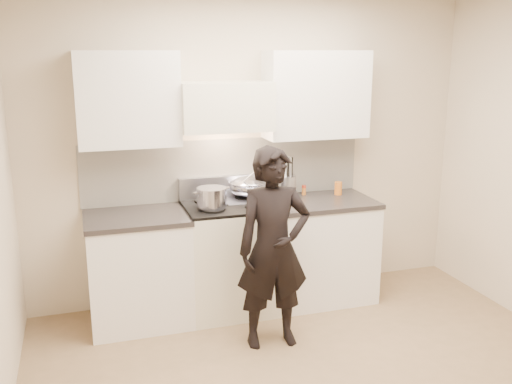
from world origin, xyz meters
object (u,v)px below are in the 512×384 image
stove (230,257)px  wok (248,186)px  utensil_crock (288,185)px  counter_right (319,249)px  person (274,248)px

stove → wok: wok is taller
wok → utensil_crock: 0.38m
counter_right → person: size_ratio=0.60×
wok → person: 0.87m
wok → person: person is taller
stove → counter_right: bearing=0.0°
stove → counter_right: stove is taller
person → utensil_crock: bearing=65.8°
counter_right → utensil_crock: bearing=146.7°
wok → person: (-0.05, -0.82, -0.28)m
counter_right → utensil_crock: utensil_crock is taller
counter_right → wok: 0.88m
utensil_crock → person: (-0.43, -0.84, -0.27)m
stove → counter_right: (0.83, 0.00, -0.01)m
wok → person: size_ratio=0.27×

